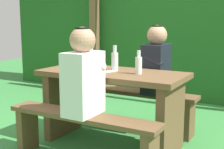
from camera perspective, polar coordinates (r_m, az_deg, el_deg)
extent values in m
plane|color=#39863F|center=(3.25, 0.00, -12.22)|extent=(12.00, 12.00, 0.00)
cube|color=#20591F|center=(5.21, 12.95, 5.77)|extent=(6.40, 0.70, 1.75)
cube|color=brown|center=(5.31, -3.16, 7.55)|extent=(0.12, 0.12, 2.02)
cube|color=brown|center=(3.06, 0.00, 0.09)|extent=(1.40, 0.64, 0.05)
cube|color=brown|center=(3.47, -8.70, -5.03)|extent=(0.08, 0.54, 0.68)
cube|color=brown|center=(2.91, 10.45, -8.01)|extent=(0.08, 0.54, 0.68)
cube|color=brown|center=(2.70, -5.46, -7.42)|extent=(1.40, 0.24, 0.04)
cube|color=brown|center=(3.15, -14.81, -9.40)|extent=(0.07, 0.22, 0.40)
cube|color=brown|center=(3.56, 4.10, -3.13)|extent=(1.40, 0.24, 0.04)
cube|color=brown|center=(3.92, -4.19, -5.29)|extent=(0.07, 0.22, 0.40)
cube|color=brown|center=(3.41, 13.58, -7.84)|extent=(0.07, 0.22, 0.40)
cube|color=white|center=(2.62, -5.15, -1.63)|extent=(0.22, 0.34, 0.52)
sphere|color=tan|center=(2.57, -5.28, 6.14)|extent=(0.21, 0.21, 0.21)
cylinder|color=black|center=(2.57, -5.31, 8.13)|extent=(0.12, 0.12, 0.02)
cylinder|color=white|center=(2.71, -3.51, 1.03)|extent=(0.25, 0.07, 0.15)
cube|color=black|center=(3.41, 7.90, 1.01)|extent=(0.22, 0.34, 0.52)
sphere|color=tan|center=(3.38, 8.04, 6.96)|extent=(0.21, 0.21, 0.21)
cylinder|color=black|center=(3.38, 8.08, 8.47)|extent=(0.12, 0.12, 0.02)
cylinder|color=black|center=(3.27, 7.04, 2.49)|extent=(0.25, 0.07, 0.15)
cylinder|color=silver|center=(3.20, -2.00, 1.67)|extent=(0.06, 0.06, 0.08)
cylinder|color=silver|center=(3.08, 0.50, 2.28)|extent=(0.07, 0.07, 0.18)
cylinder|color=silver|center=(3.06, 0.50, 4.58)|extent=(0.04, 0.04, 0.07)
cylinder|color=silver|center=(3.30, -3.62, 2.58)|extent=(0.06, 0.06, 0.15)
cylinder|color=silver|center=(3.28, -3.64, 4.45)|extent=(0.03, 0.03, 0.06)
cylinder|color=silver|center=(2.91, 4.77, 1.60)|extent=(0.06, 0.06, 0.16)
cylinder|color=silver|center=(2.89, 4.80, 3.73)|extent=(0.03, 0.03, 0.06)
cube|color=silver|center=(3.02, -0.81, 0.54)|extent=(0.13, 0.16, 0.01)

